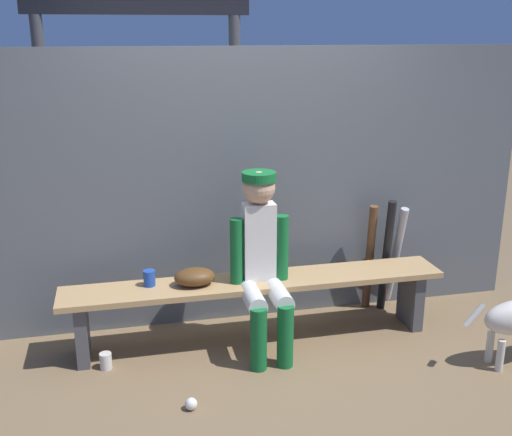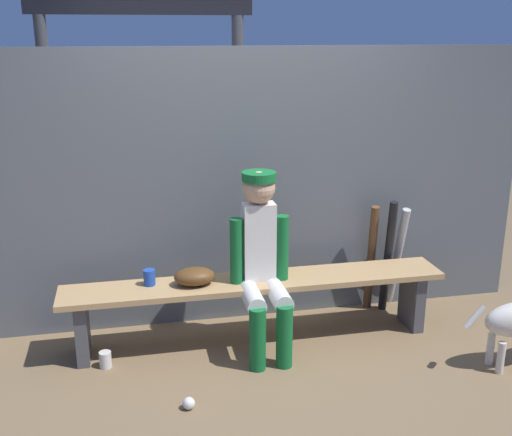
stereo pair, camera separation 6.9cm
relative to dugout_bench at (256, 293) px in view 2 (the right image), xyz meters
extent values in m
plane|color=brown|center=(0.00, 0.00, -0.37)|extent=(30.00, 30.00, 0.00)
cube|color=#595E63|center=(0.00, 0.43, 0.65)|extent=(4.40, 0.03, 2.04)
cube|color=tan|center=(0.00, 0.00, 0.08)|extent=(2.69, 0.36, 0.04)
cube|color=#4C4C51|center=(-1.19, 0.00, -0.16)|extent=(0.08, 0.29, 0.43)
cube|color=#4C4C51|center=(1.19, 0.00, -0.16)|extent=(0.08, 0.29, 0.43)
cube|color=silver|center=(0.02, 0.00, 0.38)|extent=(0.22, 0.13, 0.55)
sphere|color=tan|center=(0.02, 0.00, 0.76)|extent=(0.22, 0.22, 0.22)
cylinder|color=#14662D|center=(0.02, 0.00, 0.84)|extent=(0.23, 0.23, 0.06)
cylinder|color=silver|center=(-0.07, -0.19, 0.06)|extent=(0.13, 0.38, 0.13)
cylinder|color=#14662D|center=(-0.07, -0.38, -0.16)|extent=(0.11, 0.11, 0.43)
cylinder|color=#14662D|center=(-0.14, -0.02, 0.33)|extent=(0.09, 0.09, 0.47)
cylinder|color=silver|center=(0.11, -0.19, 0.06)|extent=(0.13, 0.38, 0.13)
cylinder|color=#14662D|center=(0.11, -0.38, -0.16)|extent=(0.11, 0.11, 0.43)
cylinder|color=#14662D|center=(0.18, -0.02, 0.33)|extent=(0.09, 0.09, 0.47)
ellipsoid|color=#593819|center=(-0.43, 0.00, 0.16)|extent=(0.28, 0.20, 0.12)
cylinder|color=brown|center=(0.99, 0.32, 0.06)|extent=(0.09, 0.18, 0.87)
cylinder|color=black|center=(1.10, 0.27, 0.09)|extent=(0.07, 0.16, 0.92)
cylinder|color=#B7B7BC|center=(1.22, 0.34, 0.05)|extent=(0.07, 0.26, 0.85)
sphere|color=white|center=(-0.56, -0.74, -0.34)|extent=(0.07, 0.07, 0.07)
cylinder|color=silver|center=(-1.05, -0.15, -0.32)|extent=(0.08, 0.08, 0.11)
cylinder|color=#1E47AD|center=(-0.73, 0.06, 0.16)|extent=(0.08, 0.08, 0.11)
cylinder|color=#3F3F42|center=(-1.45, 1.50, 0.76)|extent=(0.10, 0.10, 2.26)
cylinder|color=#3F3F42|center=(0.16, 1.50, 0.76)|extent=(0.10, 0.10, 2.26)
cylinder|color=beige|center=(1.28, -0.70, 0.02)|extent=(0.15, 0.04, 0.16)
cylinder|color=beige|center=(1.46, -0.64, -0.26)|extent=(0.05, 0.05, 0.22)
cylinder|color=beige|center=(1.46, -0.76, -0.26)|extent=(0.05, 0.05, 0.22)
camera|label=1|loc=(-0.90, -3.90, 1.77)|focal=43.44mm
camera|label=2|loc=(-0.83, -3.92, 1.77)|focal=43.44mm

